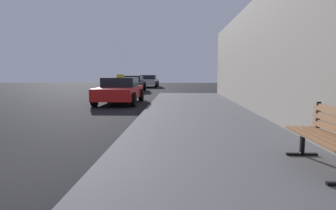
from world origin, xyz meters
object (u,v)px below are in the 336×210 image
at_px(bench, 330,133).
at_px(car_silver, 148,81).
at_px(car_red, 120,90).
at_px(car_black, 132,83).

distance_m(bench, car_silver, 26.59).
relative_size(car_red, car_black, 1.00).
relative_size(car_red, car_silver, 0.95).
xyz_separation_m(car_black, car_silver, (0.60, 6.86, 0.00)).
bearing_deg(car_red, bench, 116.96).
height_order(car_black, car_silver, same).
distance_m(bench, car_red, 11.09).
height_order(bench, car_black, car_black).
xyz_separation_m(bench, car_black, (-5.95, 19.18, -0.01)).
distance_m(bench, car_black, 20.09).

